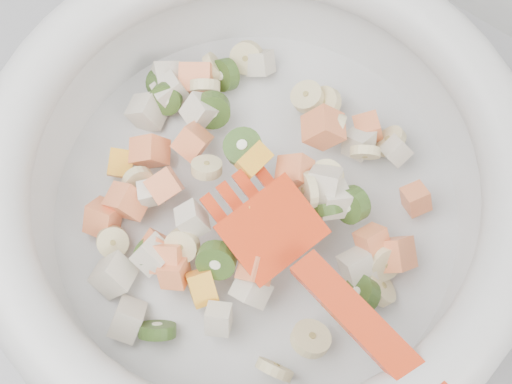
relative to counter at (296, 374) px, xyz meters
The scene contains 2 objects.
counter is the anchor object (origin of this frame).
mixing_bowl 0.52m from the counter, 167.75° to the left, with size 0.44×0.39×0.12m.
Camera 1 is at (0.04, 1.32, 1.42)m, focal length 50.00 mm.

